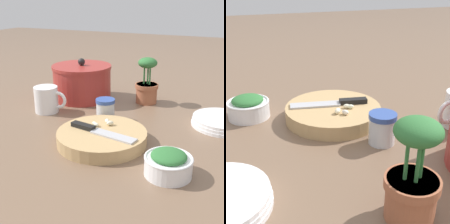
{
  "view_description": "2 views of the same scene",
  "coord_description": "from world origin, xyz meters",
  "views": [
    {
      "loc": [
        0.33,
        -0.82,
        0.4
      ],
      "look_at": [
        -0.03,
        -0.03,
        0.07
      ],
      "focal_mm": 50.0,
      "sensor_mm": 36.0,
      "label": 1
    },
    {
      "loc": [
        0.22,
        0.64,
        0.37
      ],
      "look_at": [
        -0.01,
        -0.01,
        0.06
      ],
      "focal_mm": 50.0,
      "sensor_mm": 36.0,
      "label": 2
    }
  ],
  "objects": [
    {
      "name": "potted_herb",
      "position": [
        -0.03,
        0.3,
        0.07
      ],
      "size": [
        0.09,
        0.09,
        0.18
      ],
      "color": "#A35B3D",
      "rests_on": "ground_plane"
    },
    {
      "name": "spice_jar",
      "position": [
        -0.09,
        0.06,
        0.04
      ],
      "size": [
        0.06,
        0.06,
        0.08
      ],
      "color": "silver",
      "rests_on": "ground_plane"
    },
    {
      "name": "ground_plane",
      "position": [
        0.0,
        0.0,
        0.0
      ],
      "size": [
        5.0,
        5.0,
        0.0
      ],
      "primitive_type": "plane",
      "color": "brown"
    },
    {
      "name": "herb_bowl",
      "position": [
        0.19,
        -0.19,
        0.03
      ],
      "size": [
        0.12,
        0.12,
        0.06
      ],
      "color": "white",
      "rests_on": "ground_plane"
    },
    {
      "name": "plate_stack",
      "position": [
        0.27,
        0.17,
        0.01
      ],
      "size": [
        0.2,
        0.2,
        0.03
      ],
      "color": "white",
      "rests_on": "ground_plane"
    },
    {
      "name": "cutting_board",
      "position": [
        -0.03,
        -0.1,
        0.02
      ],
      "size": [
        0.26,
        0.26,
        0.04
      ],
      "color": "tan",
      "rests_on": "ground_plane"
    },
    {
      "name": "chef_knife",
      "position": [
        -0.03,
        -0.11,
        0.04
      ],
      "size": [
        0.21,
        0.06,
        0.01
      ],
      "rotation": [
        0.0,
        0.0,
        4.54
      ],
      "color": "black",
      "rests_on": "cutting_board"
    },
    {
      "name": "stock_pot",
      "position": [
        -0.28,
        0.24,
        0.07
      ],
      "size": [
        0.24,
        0.24,
        0.17
      ],
      "color": "#9E2D28",
      "rests_on": "ground_plane"
    },
    {
      "name": "coffee_mug",
      "position": [
        -0.32,
        0.05,
        0.05
      ],
      "size": [
        0.12,
        0.09,
        0.09
      ],
      "color": "white",
      "rests_on": "ground_plane"
    },
    {
      "name": "garlic_cloves",
      "position": [
        -0.04,
        -0.05,
        0.04
      ],
      "size": [
        0.06,
        0.06,
        0.01
      ],
      "color": "#E6ECC7",
      "rests_on": "cutting_board"
    }
  ]
}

